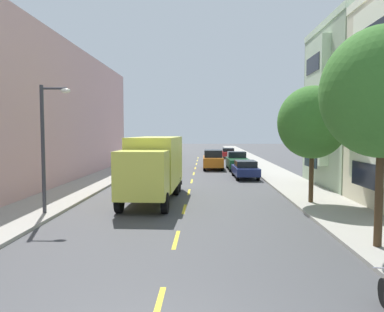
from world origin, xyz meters
name	(u,v)px	position (x,y,z in m)	size (l,w,h in m)	color
ground_plane	(195,170)	(0.00, 30.00, 0.00)	(160.00, 160.00, 0.00)	#424244
sidewalk_left	(118,171)	(-7.10, 28.00, 0.07)	(3.20, 120.00, 0.14)	#A39E93
sidewalk_right	(272,172)	(7.10, 28.00, 0.07)	(3.20, 120.00, 0.14)	#A39E93
lane_centerline_dashes	(193,177)	(0.00, 24.50, 0.00)	(0.14, 47.20, 0.01)	yellow
street_tree_nearest	(383,93)	(6.40, 6.04, 4.91)	(3.72, 3.72, 6.79)	#47331E
street_tree_second	(312,122)	(6.40, 13.27, 4.19)	(3.47, 3.47, 5.89)	#47331E
street_lamp	(47,138)	(-5.92, 10.34, 3.46)	(1.35, 0.28, 5.61)	#38383D
delivery_box_truck	(154,164)	(-1.79, 14.42, 1.94)	(2.60, 8.14, 3.43)	#D8D84C
parked_wagon_black	(161,156)	(-4.37, 38.41, 0.80)	(1.86, 4.72, 1.50)	black
parked_pickup_forest	(238,161)	(4.21, 30.58, 0.83)	(2.09, 5.33, 1.73)	#194C28
parked_sedan_navy	(245,169)	(4.23, 23.98, 0.75)	(1.92, 4.55, 1.43)	navy
parked_sedan_red	(228,153)	(4.29, 46.89, 0.75)	(1.81, 4.50, 1.43)	#AD1E1E
parked_suv_burgundy	(171,149)	(-4.28, 51.42, 0.99)	(2.09, 4.85, 1.93)	maroon
parked_wagon_sky	(141,166)	(-4.41, 25.24, 0.80)	(1.83, 4.70, 1.50)	#7A9EC6
parked_suv_silver	(166,152)	(-4.42, 44.59, 0.99)	(1.97, 4.81, 1.93)	#B2B5BA
parked_hatchback_white	(152,160)	(-4.48, 32.32, 0.76)	(1.76, 4.01, 1.50)	silver
moving_orange_sedan	(213,159)	(1.80, 31.09, 0.99)	(1.95, 4.80, 1.93)	orange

